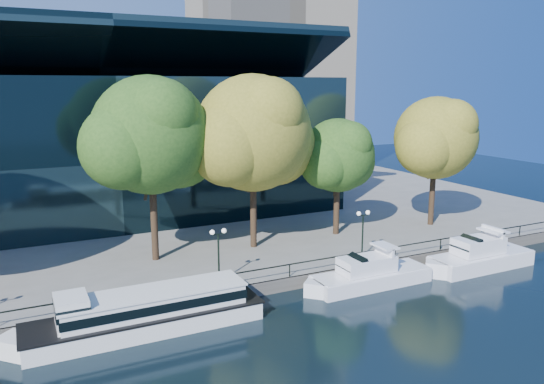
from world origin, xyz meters
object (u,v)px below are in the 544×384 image
lamp_2 (363,223)px  tree_3 (255,136)px  cruiser_near (367,275)px  lamp_1 (218,243)px  tree_2 (153,138)px  tree_4 (339,157)px  tour_boat (140,312)px  tree_5 (437,140)px  cruiser_far (478,256)px

lamp_2 → tree_3: bearing=134.4°
cruiser_near → lamp_1: bearing=162.4°
tree_2 → tree_4: (17.61, -0.02, -2.59)m
tree_3 → tree_4: bearing=2.0°
tree_4 → lamp_1: bearing=-154.6°
tour_boat → lamp_2: size_ratio=4.00×
cruiser_near → lamp_1: lamp_1 is taller
tree_2 → tree_3: 8.77m
tour_boat → tree_4: bearing=26.0°
tree_3 → tree_5: size_ratio=1.16×
tour_boat → tree_2: 14.83m
tree_2 → tree_5: 28.42m
cruiser_near → tree_2: size_ratio=0.71×
cruiser_near → tree_5: size_ratio=0.82×
cruiser_far → tree_2: 28.50m
cruiser_near → tree_2: (-13.44, 10.54, 10.13)m
tree_4 → lamp_1: tree_4 is taller
tree_3 → lamp_1: size_ratio=3.76×
tree_2 → tree_3: bearing=-2.1°
cruiser_far → lamp_2: size_ratio=2.63×
tree_5 → tree_3: bearing=176.8°
tree_5 → lamp_2: size_ratio=3.25×
cruiser_near → tree_4: 13.59m
tree_2 → tree_4: size_ratio=1.35×
lamp_1 → lamp_2: size_ratio=1.00×
cruiser_near → lamp_2: 4.96m
cruiser_far → tree_5: 13.87m
cruiser_near → lamp_1: 11.68m
tour_boat → cruiser_near: size_ratio=1.50×
tour_boat → lamp_2: (19.20, 3.35, 2.68)m
cruiser_near → tree_3: (-4.68, 10.21, 9.96)m
cruiser_near → tree_4: size_ratio=0.96×
tour_boat → tree_2: size_ratio=1.07×
tour_boat → tree_5: size_ratio=1.23×
cruiser_near → tree_4: tree_4 is taller
cruiser_far → tree_2: (-24.15, 11.38, 9.99)m
tree_3 → lamp_1: bearing=-131.8°
tree_4 → lamp_2: size_ratio=2.77×
cruiser_near → tree_3: tree_3 is taller
tree_3 → cruiser_near: bearing=-65.4°
cruiser_far → lamp_1: bearing=168.8°
cruiser_far → tree_4: size_ratio=0.95×
tour_boat → tree_3: bearing=38.9°
tour_boat → cruiser_far: cruiser_far is taller
cruiser_near → lamp_1: size_ratio=2.66×
cruiser_near → cruiser_far: 10.74m
tree_3 → lamp_2: tree_3 is taller
lamp_1 → tour_boat: bearing=-152.7°
cruiser_far → tree_3: size_ratio=0.70×
cruiser_far → tree_2: tree_2 is taller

